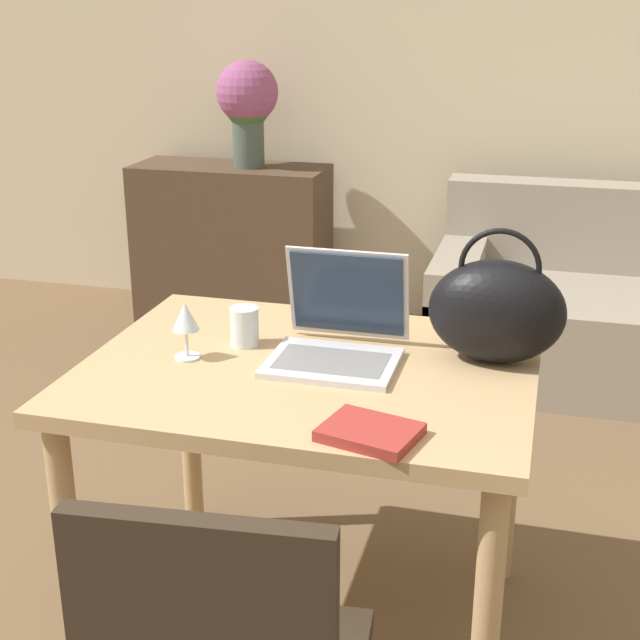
{
  "coord_description": "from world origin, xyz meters",
  "views": [
    {
      "loc": [
        0.58,
        -1.38,
        1.63
      ],
      "look_at": [
        0.05,
        0.57,
        0.89
      ],
      "focal_mm": 50.0,
      "sensor_mm": 36.0,
      "label": 1
    }
  ],
  "objects_px": {
    "wine_glass": "(186,320)",
    "handbag": "(497,310)",
    "drinking_glass": "(245,326)",
    "flower_vase": "(247,102)",
    "laptop": "(340,330)",
    "couch": "(609,316)"
  },
  "relations": [
    {
      "from": "wine_glass",
      "to": "handbag",
      "type": "distance_m",
      "value": 0.76
    },
    {
      "from": "drinking_glass",
      "to": "wine_glass",
      "type": "xyz_separation_m",
      "value": [
        -0.11,
        -0.12,
        0.05
      ]
    },
    {
      "from": "drinking_glass",
      "to": "flower_vase",
      "type": "relative_size",
      "value": 0.19
    },
    {
      "from": "laptop",
      "to": "handbag",
      "type": "xyz_separation_m",
      "value": [
        0.38,
        0.06,
        0.06
      ]
    },
    {
      "from": "couch",
      "to": "laptop",
      "type": "xyz_separation_m",
      "value": [
        -0.77,
        -1.93,
        0.56
      ]
    },
    {
      "from": "wine_glass",
      "to": "handbag",
      "type": "height_order",
      "value": "handbag"
    },
    {
      "from": "laptop",
      "to": "drinking_glass",
      "type": "xyz_separation_m",
      "value": [
        -0.25,
        0.01,
        -0.02
      ]
    },
    {
      "from": "wine_glass",
      "to": "flower_vase",
      "type": "relative_size",
      "value": 0.28
    },
    {
      "from": "laptop",
      "to": "flower_vase",
      "type": "xyz_separation_m",
      "value": [
        -1.01,
        2.21,
        0.3
      ]
    },
    {
      "from": "drinking_glass",
      "to": "handbag",
      "type": "xyz_separation_m",
      "value": [
        0.63,
        0.06,
        0.08
      ]
    },
    {
      "from": "wine_glass",
      "to": "flower_vase",
      "type": "xyz_separation_m",
      "value": [
        -0.65,
        2.32,
        0.27
      ]
    },
    {
      "from": "laptop",
      "to": "handbag",
      "type": "bearing_deg",
      "value": 9.27
    },
    {
      "from": "drinking_glass",
      "to": "handbag",
      "type": "bearing_deg",
      "value": 5.08
    },
    {
      "from": "laptop",
      "to": "handbag",
      "type": "relative_size",
      "value": 0.94
    },
    {
      "from": "couch",
      "to": "wine_glass",
      "type": "bearing_deg",
      "value": -119.01
    },
    {
      "from": "flower_vase",
      "to": "laptop",
      "type": "bearing_deg",
      "value": -65.32
    },
    {
      "from": "drinking_glass",
      "to": "handbag",
      "type": "relative_size",
      "value": 0.3
    },
    {
      "from": "couch",
      "to": "drinking_glass",
      "type": "height_order",
      "value": "drinking_glass"
    },
    {
      "from": "couch",
      "to": "handbag",
      "type": "bearing_deg",
      "value": -101.86
    },
    {
      "from": "couch",
      "to": "wine_glass",
      "type": "xyz_separation_m",
      "value": [
        -1.13,
        -2.05,
        0.59
      ]
    },
    {
      "from": "handbag",
      "to": "laptop",
      "type": "bearing_deg",
      "value": -170.73
    },
    {
      "from": "couch",
      "to": "handbag",
      "type": "xyz_separation_m",
      "value": [
        -0.39,
        -1.87,
        0.62
      ]
    }
  ]
}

